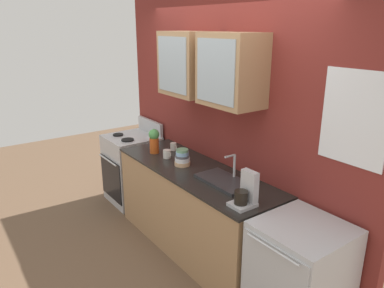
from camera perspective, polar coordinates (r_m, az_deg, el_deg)
name	(u,v)px	position (r m, az deg, el deg)	size (l,w,h in m)	color
ground_plane	(194,246)	(4.17, 0.33, -15.61)	(10.00, 10.00, 0.00)	brown
back_wall_unit	(221,108)	(3.77, 4.59, 5.55)	(3.59, 0.47, 2.75)	maroon
counter	(194,209)	(3.93, 0.34, -10.07)	(2.07, 0.68, 0.91)	#A87F56
stove_range	(133,168)	(5.04, -9.20, -3.71)	(0.63, 0.67, 1.09)	silver
sink_faucet	(225,181)	(3.44, 5.08, -5.67)	(0.55, 0.30, 0.26)	#2D2D30
bowl_stack	(182,158)	(3.82, -1.51, -2.18)	(0.17, 0.17, 0.17)	#E0AD7F
vase	(154,140)	(4.19, -5.90, 0.60)	(0.12, 0.12, 0.28)	#BF4C19
cup_near_sink	(174,147)	(4.28, -2.89, -0.41)	(0.11, 0.07, 0.09)	silver
cup_near_bowls	(167,154)	(4.04, -3.89, -1.55)	(0.12, 0.09, 0.09)	silver
dishwasher	(299,279)	(3.11, 16.25, -19.42)	(0.62, 0.67, 0.91)	silver
coffee_maker	(246,193)	(3.01, 8.32, -7.56)	(0.17, 0.20, 0.29)	#B7B7BC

